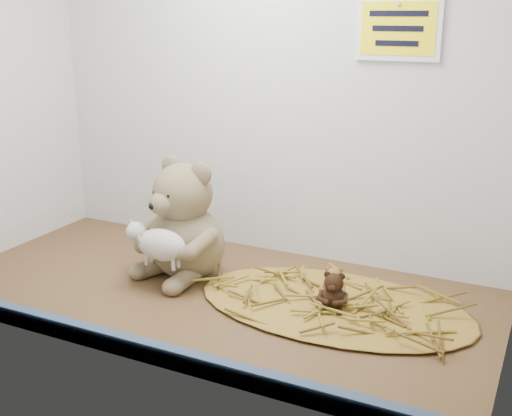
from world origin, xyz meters
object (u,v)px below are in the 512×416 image
at_px(mini_teddy_tan, 333,281).
at_px(main_teddy, 185,218).
at_px(mini_teddy_brown, 334,289).
at_px(toy_lamb, 162,245).

bearing_deg(mini_teddy_tan, main_teddy, 168.10).
height_order(mini_teddy_tan, mini_teddy_brown, mini_teddy_brown).
bearing_deg(toy_lamb, main_teddy, 90.00).
bearing_deg(mini_teddy_tan, toy_lamb, -176.45).
relative_size(toy_lamb, mini_teddy_tan, 2.11).
bearing_deg(main_teddy, mini_teddy_brown, 11.36).
xyz_separation_m(main_teddy, toy_lamb, (0.00, -0.10, -0.03)).
distance_m(toy_lamb, mini_teddy_brown, 0.38).
height_order(main_teddy, mini_teddy_brown, main_teddy).
xyz_separation_m(mini_teddy_tan, mini_teddy_brown, (0.02, -0.05, 0.00)).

